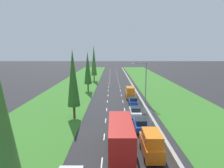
{
  "coord_description": "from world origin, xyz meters",
  "views": [
    {
      "loc": [
        -0.7,
        -2.79,
        11.34
      ],
      "look_at": [
        -0.46,
        53.89,
        1.42
      ],
      "focal_mm": 30.49,
      "sensor_mm": 36.0,
      "label": 1
    }
  ],
  "objects": [
    {
      "name": "orange_van_right_lane",
      "position": [
        3.56,
        16.36,
        1.4
      ],
      "size": [
        1.96,
        4.9,
        2.82
      ],
      "color": "orange",
      "rests_on": "ground"
    },
    {
      "name": "poplar_tree_fourth",
      "position": [
        -7.47,
        68.57,
        7.73
      ],
      "size": [
        2.13,
        2.13,
        13.36
      ],
      "color": "#4C3823",
      "rests_on": "ground"
    },
    {
      "name": "street_light_mast",
      "position": [
        6.08,
        36.65,
        5.23
      ],
      "size": [
        3.2,
        0.28,
        9.0
      ],
      "color": "gray",
      "rests_on": "ground"
    },
    {
      "name": "white_sedan_right_lane",
      "position": [
        3.38,
        29.35,
        0.81
      ],
      "size": [
        1.82,
        4.5,
        1.64
      ],
      "color": "white",
      "rests_on": "ground"
    },
    {
      "name": "grass_verge_left",
      "position": [
        -12.65,
        60.0,
        0.02
      ],
      "size": [
        14.0,
        140.0,
        0.04
      ],
      "primitive_type": "cube",
      "color": "#387528",
      "rests_on": "ground"
    },
    {
      "name": "poplar_tree_second",
      "position": [
        -7.12,
        28.17,
        6.89
      ],
      "size": [
        2.09,
        2.09,
        11.67
      ],
      "color": "#4C3823",
      "rests_on": "ground"
    },
    {
      "name": "white_hatchback_centre_lane",
      "position": [
        -0.17,
        25.47,
        0.84
      ],
      "size": [
        1.74,
        3.9,
        1.72
      ],
      "color": "white",
      "rests_on": "ground"
    },
    {
      "name": "ground_plane",
      "position": [
        0.0,
        60.0,
        0.0
      ],
      "size": [
        300.0,
        300.0,
        0.0
      ],
      "primitive_type": "plane",
      "color": "#28282B",
      "rests_on": "ground"
    },
    {
      "name": "lane_markings",
      "position": [
        0.0,
        60.0,
        0.01
      ],
      "size": [
        3.64,
        116.0,
        0.01
      ],
      "color": "white",
      "rests_on": "ground"
    },
    {
      "name": "poplar_tree_third",
      "position": [
        -7.45,
        49.86,
        6.61
      ],
      "size": [
        2.08,
        2.08,
        11.12
      ],
      "color": "#4C3823",
      "rests_on": "ground"
    },
    {
      "name": "blue_hatchback_right_lane_fifth",
      "position": [
        3.74,
        36.14,
        0.84
      ],
      "size": [
        1.74,
        3.9,
        1.72
      ],
      "color": "#1E47B7",
      "rests_on": "ground"
    },
    {
      "name": "red_box_truck_centre_lane",
      "position": [
        0.19,
        16.46,
        2.18
      ],
      "size": [
        2.46,
        9.4,
        4.18
      ],
      "color": "black",
      "rests_on": "ground"
    },
    {
      "name": "blue_hatchback_right_lane",
      "position": [
        3.42,
        23.21,
        0.84
      ],
      "size": [
        1.74,
        3.9,
        1.72
      ],
      "color": "#1E47B7",
      "rests_on": "ground"
    },
    {
      "name": "poplar_tree_nearest",
      "position": [
        -7.23,
        7.9,
        6.48
      ],
      "size": [
        2.07,
        2.07,
        10.85
      ],
      "color": "#4C3823",
      "rests_on": "ground"
    },
    {
      "name": "median_barrier",
      "position": [
        5.7,
        60.0,
        0.42
      ],
      "size": [
        0.44,
        120.0,
        0.85
      ],
      "primitive_type": "cube",
      "color": "#9E9B93",
      "rests_on": "ground"
    },
    {
      "name": "grass_verge_right",
      "position": [
        14.35,
        60.0,
        0.02
      ],
      "size": [
        14.0,
        140.0,
        0.04
      ],
      "primitive_type": "cube",
      "color": "#387528",
      "rests_on": "ground"
    },
    {
      "name": "orange_van_right_lane_sixth",
      "position": [
        3.64,
        41.85,
        1.4
      ],
      "size": [
        1.96,
        4.9,
        2.82
      ],
      "color": "orange",
      "rests_on": "ground"
    }
  ]
}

